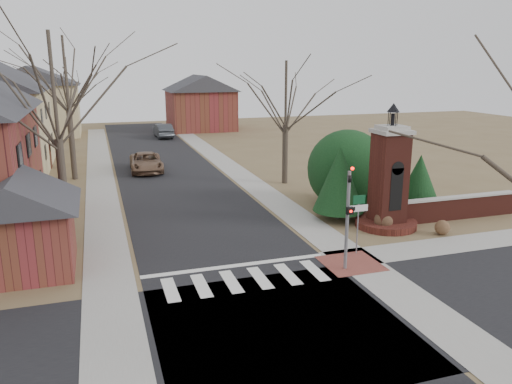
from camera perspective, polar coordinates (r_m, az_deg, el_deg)
name	(u,v)px	position (r m, az deg, el deg)	size (l,w,h in m)	color
ground	(252,288)	(19.50, -0.49, -10.95)	(120.00, 120.00, 0.00)	brown
main_street	(169,173)	(40.05, -9.93, 2.17)	(8.00, 70.00, 0.01)	black
cross_street	(279,326)	(16.97, 2.64, -15.05)	(120.00, 8.00, 0.01)	black
crosswalk_zone	(246,280)	(20.19, -1.18, -10.00)	(8.00, 2.20, 0.02)	silver
stop_bar	(236,266)	(21.51, -2.34, -8.42)	(8.00, 0.35, 0.02)	silver
sidewalk_right_main	(232,169)	(41.06, -2.73, 2.67)	(2.00, 60.00, 0.02)	gray
sidewalk_left	(100,177)	(39.71, -17.38, 1.62)	(2.00, 60.00, 0.02)	gray
curb_apron	(351,264)	(22.09, 10.80, -8.04)	(2.40, 2.40, 0.02)	brown
traffic_signal_pole	(348,210)	(20.66, 10.47, -2.04)	(0.28, 0.41, 4.50)	slate
sign_post	(358,213)	(22.63, 11.61, -2.32)	(0.90, 0.07, 2.75)	slate
brick_gate_monument	(388,187)	(26.78, 14.88, 0.56)	(3.20, 3.20, 6.47)	#562119
brick_garden_wall	(457,207)	(29.77, 22.01, -1.63)	(7.50, 0.50, 1.30)	#562119
garage_left	(18,220)	(22.41, -25.53, -2.87)	(4.80, 4.80, 4.29)	maroon
house_distant_left	(33,100)	(65.30, -24.11, 9.58)	(10.80, 8.80, 8.53)	tan
house_distant_right	(200,101)	(66.32, -6.39, 10.26)	(8.80, 8.80, 7.30)	maroon
evergreen_near	(339,179)	(27.55, 9.50, 1.52)	(2.80, 2.80, 4.10)	#473D33
evergreen_mid	(381,165)	(30.11, 14.09, 2.97)	(3.40, 3.40, 4.70)	#473D33
evergreen_far	(419,178)	(30.55, 18.18, 1.49)	(2.40, 2.40, 3.30)	#473D33
evergreen_mass	(347,166)	(30.51, 10.38, 2.93)	(4.80, 4.80, 4.80)	black
bare_tree_0	(53,78)	(25.89, -22.23, 11.93)	(8.05, 8.05, 11.15)	#473D33
bare_tree_1	(65,69)	(38.86, -21.00, 13.02)	(8.40, 8.40, 11.64)	#473D33
bare_tree_2	(67,78)	(51.89, -20.81, 12.04)	(7.35, 7.35, 10.19)	#473D33
bare_tree_3	(286,89)	(35.25, 3.44, 11.69)	(7.00, 7.00, 9.70)	#473D33
pickup_truck	(146,162)	(40.90, -12.44, 3.34)	(2.45, 5.31, 1.48)	brown
distant_car	(163,131)	(59.68, -10.56, 6.92)	(1.73, 4.95, 1.63)	#393D42
dry_shrub_left	(384,221)	(26.69, 14.37, -3.18)	(0.98, 0.98, 0.98)	#4C3423
dry_shrub_right	(442,228)	(26.84, 20.52, -3.82)	(0.75, 0.75, 0.75)	brown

